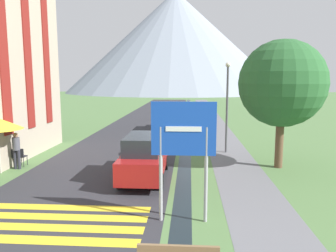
{
  "coord_description": "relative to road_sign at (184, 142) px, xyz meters",
  "views": [
    {
      "loc": [
        1.41,
        -4.17,
        4.03
      ],
      "look_at": [
        0.47,
        10.0,
        1.98
      ],
      "focal_mm": 35.0,
      "sensor_mm": 36.0,
      "label": 1
    }
  ],
  "objects": [
    {
      "name": "cafe_chair_far_right",
      "position": [
        -7.65,
        5.46,
        -1.79
      ],
      "size": [
        0.4,
        0.4,
        0.85
      ],
      "rotation": [
        0.0,
        0.0,
        0.04
      ],
      "color": "#232328",
      "rests_on": "ground_plane"
    },
    {
      "name": "road",
      "position": [
        -3.75,
        25.28,
        -2.3
      ],
      "size": [
        6.4,
        60.0,
        0.01
      ],
      "color": "#2D2D33",
      "rests_on": "ground_plane"
    },
    {
      "name": "tree_by_path",
      "position": [
        4.25,
        6.05,
        1.52
      ],
      "size": [
        3.88,
        3.88,
        5.77
      ],
      "color": "brown",
      "rests_on": "ground_plane"
    },
    {
      "name": "person_standing_terrace",
      "position": [
        -7.58,
        4.99,
        -1.34
      ],
      "size": [
        0.32,
        0.32,
        1.66
      ],
      "color": "#282833",
      "rests_on": "ground_plane"
    },
    {
      "name": "road_sign",
      "position": [
        0.0,
        0.0,
        0.0
      ],
      "size": [
        1.79,
        0.11,
        3.42
      ],
      "color": "#9E9EA3",
      "rests_on": "ground_plane"
    },
    {
      "name": "crosswalk_marking",
      "position": [
        -3.75,
        -0.32,
        -2.29
      ],
      "size": [
        5.44,
        2.54,
        0.01
      ],
      "color": "yellow",
      "rests_on": "ground_plane"
    },
    {
      "name": "streetlamp",
      "position": [
        2.19,
        9.05,
        0.64
      ],
      "size": [
        0.28,
        0.28,
        4.92
      ],
      "color": "#515156",
      "rests_on": "ground_plane"
    },
    {
      "name": "cafe_chair_far_left",
      "position": [
        -7.87,
        5.35,
        -1.79
      ],
      "size": [
        0.4,
        0.4,
        0.85
      ],
      "rotation": [
        0.0,
        0.0,
        0.08
      ],
      "color": "#232328",
      "rests_on": "ground_plane"
    },
    {
      "name": "drainage_channel",
      "position": [
        -0.05,
        25.28,
        -2.3
      ],
      "size": [
        0.6,
        60.0,
        0.0
      ],
      "color": "black",
      "rests_on": "ground_plane"
    },
    {
      "name": "mountain_distant",
      "position": [
        -4.49,
        95.15,
        13.03
      ],
      "size": [
        66.91,
        66.91,
        30.65
      ],
      "color": "gray",
      "rests_on": "ground_plane"
    },
    {
      "name": "parked_car_near",
      "position": [
        -1.65,
        3.96,
        -1.39
      ],
      "size": [
        1.71,
        4.37,
        1.82
      ],
      "color": "#A31919",
      "rests_on": "ground_plane"
    },
    {
      "name": "footpath",
      "position": [
        2.35,
        25.28,
        -2.3
      ],
      "size": [
        2.2,
        60.0,
        0.01
      ],
      "color": "slate",
      "rests_on": "ground_plane"
    },
    {
      "name": "ground_plane",
      "position": [
        -1.25,
        15.28,
        -2.3
      ],
      "size": [
        160.0,
        160.0,
        0.0
      ],
      "primitive_type": "plane",
      "color": "#517542"
    },
    {
      "name": "parked_car_far",
      "position": [
        -1.35,
        16.89,
        -1.39
      ],
      "size": [
        1.81,
        4.43,
        1.82
      ],
      "color": "#B2B2B7",
      "rests_on": "ground_plane"
    }
  ]
}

